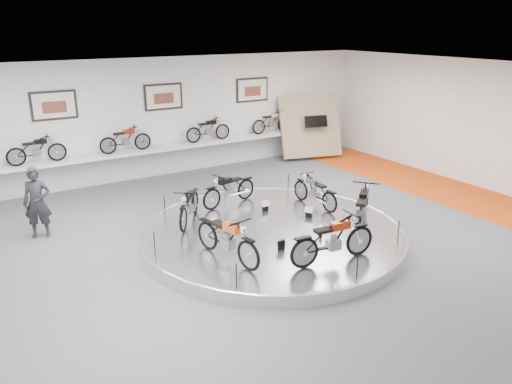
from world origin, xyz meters
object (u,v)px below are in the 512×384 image
display_platform (272,234)px  bike_e (333,239)px  bike_c (189,205)px  bike_b (229,189)px  shelf (169,148)px  visitor (37,203)px  bike_d (227,238)px  bike_f (362,209)px  bike_a (315,191)px

display_platform → bike_e: 2.23m
display_platform → bike_c: (-1.53, 1.46, 0.61)m
bike_b → shelf: bearing=-102.9°
bike_e → visitor: visitor is taller
bike_c → display_platform: bearing=84.4°
visitor → bike_e: bearing=-27.4°
bike_b → visitor: 4.85m
bike_e → bike_b: bearing=97.7°
bike_b → bike_d: 3.38m
bike_d → bike_f: size_ratio=0.91×
display_platform → bike_f: size_ratio=3.45×
display_platform → bike_a: bearing=20.8°
bike_d → bike_e: bearing=45.0°
bike_d → bike_f: (3.48, -0.34, 0.05)m
bike_b → bike_f: (1.81, -3.28, 0.09)m
shelf → bike_a: size_ratio=7.39×
bike_c → bike_e: 3.94m
bike_e → bike_c: bearing=119.9°
bike_a → bike_e: bike_e is taller
bike_d → bike_e: bike_e is taller
visitor → shelf: bearing=54.0°
bike_a → bike_f: size_ratio=0.80×
bike_d → bike_f: bike_f is taller
display_platform → bike_f: (1.74, -1.23, 0.70)m
bike_c → bike_f: 4.24m
shelf → bike_f: bearing=-77.2°
shelf → visitor: size_ratio=6.15×
bike_f → bike_e: bearing=168.4°
bike_d → bike_c: bearing=164.2°
bike_c → bike_e: bike_e is taller
shelf → bike_f: (1.74, -7.63, -0.15)m
bike_a → bike_d: (-3.58, -1.59, 0.06)m
bike_b → bike_f: size_ratio=0.83×
bike_b → bike_e: 4.18m
display_platform → shelf: size_ratio=0.58×
bike_a → bike_b: bearing=52.0°
display_platform → bike_e: bearing=-87.8°
bike_b → bike_c: bearing=9.9°
display_platform → bike_c: 2.20m
bike_c → bike_d: bearing=33.0°
bike_a → bike_c: bike_c is taller
bike_c → bike_e: size_ratio=0.90×
bike_d → display_platform: bearing=106.3°
bike_d → bike_b: bearing=139.6°
bike_b → bike_d: bearing=48.4°
bike_b → visitor: (-4.70, 1.17, 0.14)m
bike_d → bike_f: 3.50m
bike_b → bike_e: size_ratio=0.90×
shelf → bike_d: bearing=-103.4°
shelf → visitor: 5.73m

